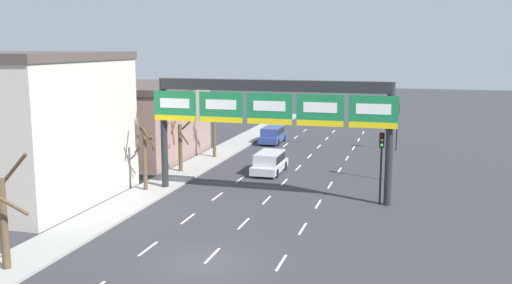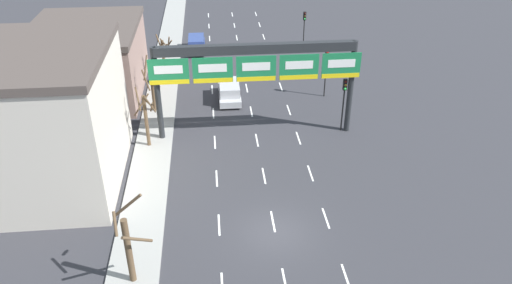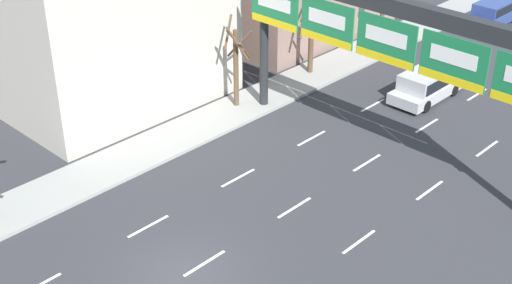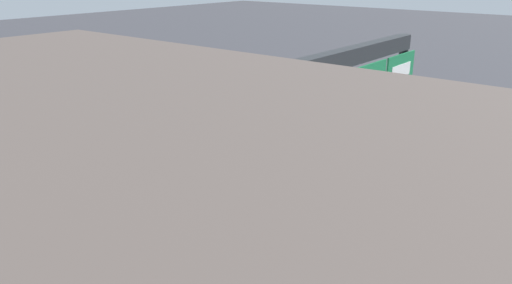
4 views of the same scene
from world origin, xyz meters
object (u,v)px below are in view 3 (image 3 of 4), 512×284
at_px(sign_gantry, 390,33).
at_px(tree_bare_closest, 384,7).
at_px(suv_blue, 494,11).
at_px(tree_bare_furthest, 236,61).
at_px(suv_silver, 427,83).
at_px(tree_bare_third, 311,35).

relative_size(sign_gantry, tree_bare_closest, 3.25).
xyz_separation_m(suv_blue, tree_bare_furthest, (-3.48, -20.94, 1.74)).
height_order(suv_silver, tree_bare_closest, tree_bare_closest).
height_order(sign_gantry, tree_bare_closest, sign_gantry).
bearing_deg(sign_gantry, suv_silver, 104.65).
distance_m(suv_blue, tree_bare_third, 15.47).
bearing_deg(sign_gantry, tree_bare_furthest, -172.89).
bearing_deg(suv_silver, tree_bare_third, -164.66).
bearing_deg(suv_silver, tree_bare_closest, 144.46).
bearing_deg(suv_silver, tree_bare_furthest, -130.10).
height_order(tree_bare_closest, tree_bare_furthest, tree_bare_closest).
xyz_separation_m(tree_bare_third, tree_bare_furthest, (0.07, -5.95, 0.29)).
distance_m(tree_bare_closest, tree_bare_third, 6.09).
bearing_deg(suv_blue, suv_silver, -76.93).
height_order(sign_gantry, suv_silver, sign_gantry).
relative_size(suv_blue, tree_bare_closest, 0.95).
xyz_separation_m(suv_silver, suv_blue, (-3.06, 13.18, 0.00)).
bearing_deg(sign_gantry, suv_blue, 103.60).
bearing_deg(tree_bare_furthest, suv_silver, 49.90).
height_order(suv_silver, tree_bare_third, tree_bare_third).
height_order(sign_gantry, tree_bare_furthest, sign_gantry).
xyz_separation_m(sign_gantry, suv_blue, (-4.82, 19.90, -5.09)).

